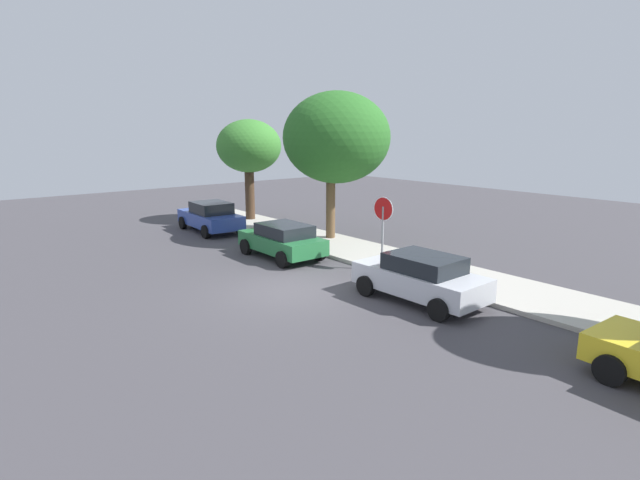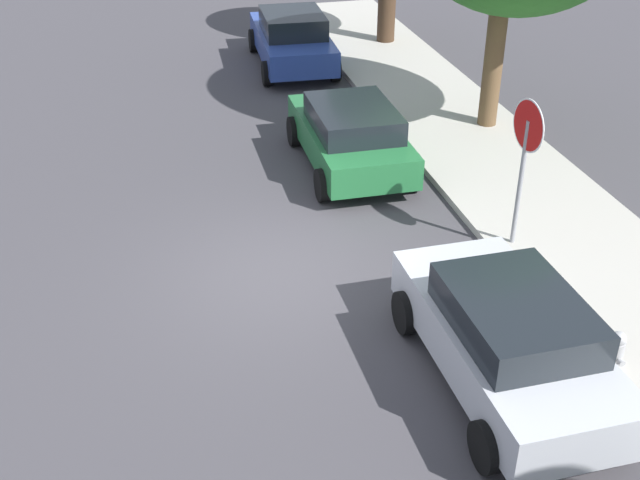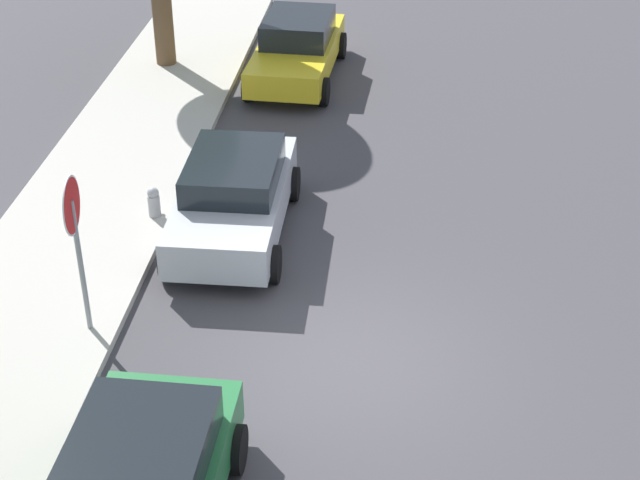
{
  "view_description": "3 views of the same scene",
  "coord_description": "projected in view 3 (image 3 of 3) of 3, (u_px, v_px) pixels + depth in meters",
  "views": [
    {
      "loc": [
        12.42,
        -8.97,
        5.06
      ],
      "look_at": [
        -0.47,
        1.65,
        1.33
      ],
      "focal_mm": 28.0,
      "sensor_mm": 36.0,
      "label": 1
    },
    {
      "loc": [
        10.78,
        -2.0,
        7.15
      ],
      "look_at": [
        0.99,
        0.46,
        1.14
      ],
      "focal_mm": 45.0,
      "sensor_mm": 36.0,
      "label": 2
    },
    {
      "loc": [
        -11.2,
        -0.69,
        9.1
      ],
      "look_at": [
        1.11,
        0.64,
        1.36
      ],
      "focal_mm": 55.0,
      "sensor_mm": 36.0,
      "label": 3
    }
  ],
  "objects": [
    {
      "name": "parked_car_yellow",
      "position": [
        297.0,
        48.0,
        23.04
      ],
      "size": [
        4.33,
        2.09,
        1.46
      ],
      "color": "yellow",
      "rests_on": "ground_plane"
    },
    {
      "name": "sidewalk_curb",
      "position": [
        17.0,
        334.0,
        14.76
      ],
      "size": [
        32.0,
        3.0,
        0.14
      ],
      "primitive_type": "cube",
      "color": "#B2ADA3",
      "rests_on": "ground_plane"
    },
    {
      "name": "fire_hydrant",
      "position": [
        154.0,
        205.0,
        17.5
      ],
      "size": [
        0.3,
        0.22,
        0.72
      ],
      "color": "#A5A5A8",
      "rests_on": "ground_plane"
    },
    {
      "name": "parked_car_silver",
      "position": [
        234.0,
        196.0,
        16.96
      ],
      "size": [
        4.06,
        2.0,
        1.45
      ],
      "color": "silver",
      "rests_on": "ground_plane"
    },
    {
      "name": "ground_plane",
      "position": [
        355.0,
        361.0,
        14.33
      ],
      "size": [
        60.0,
        60.0,
        0.0
      ],
      "primitive_type": "plane",
      "color": "#423F44"
    },
    {
      "name": "stop_sign",
      "position": [
        75.0,
        229.0,
        13.87
      ],
      "size": [
        0.86,
        0.09,
        2.69
      ],
      "color": "gray",
      "rests_on": "ground_plane"
    }
  ]
}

